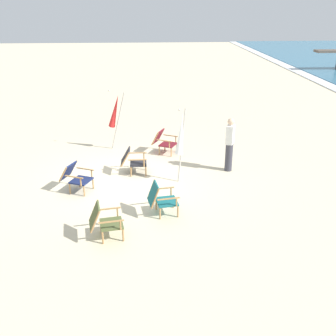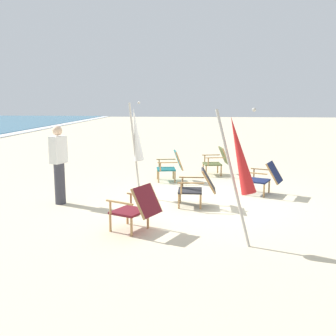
% 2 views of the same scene
% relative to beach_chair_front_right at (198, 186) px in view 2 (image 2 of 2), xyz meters
% --- Properties ---
extents(ground_plane, '(80.00, 80.00, 0.00)m').
position_rel_beach_chair_front_right_xyz_m(ground_plane, '(0.34, -0.17, -0.42)').
color(ground_plane, beige).
extents(beach_chair_front_right, '(0.60, 0.76, 0.78)m').
position_rel_beach_chair_front_right_xyz_m(beach_chair_front_right, '(0.00, 0.00, 0.00)').
color(beach_chair_front_right, '#28282D').
rests_on(beach_chair_front_right, ground).
extents(beach_chair_back_right, '(0.68, 0.80, 0.80)m').
position_rel_beach_chair_front_right_xyz_m(beach_chair_back_right, '(3.43, -0.54, 0.01)').
color(beach_chair_back_right, '#515B33').
rests_on(beach_chair_back_right, ground).
extents(beach_chair_mid_center, '(0.84, 0.92, 0.79)m').
position_rel_beach_chair_front_right_xyz_m(beach_chair_mid_center, '(-1.66, 1.00, 0.00)').
color(beach_chair_mid_center, maroon).
rests_on(beach_chair_mid_center, ground).
extents(beach_chair_back_left, '(0.83, 0.94, 0.77)m').
position_rel_beach_chair_front_right_xyz_m(beach_chair_back_left, '(1.06, -1.51, -0.00)').
color(beach_chair_back_left, '#19234C').
rests_on(beach_chair_back_left, ground).
extents(beach_chair_far_center, '(0.67, 0.77, 0.81)m').
position_rel_beach_chair_front_right_xyz_m(beach_chair_far_center, '(2.48, 0.72, 0.01)').
color(beach_chair_far_center, '#196066').
rests_on(beach_chair_far_center, ground).
extents(umbrella_furled_white, '(0.39, 0.41, 2.12)m').
position_rel_beach_chair_front_right_xyz_m(umbrella_furled_white, '(0.61, 1.36, 0.96)').
color(umbrella_furled_white, '#B7B2A8').
rests_on(umbrella_furled_white, ground).
extents(umbrella_furled_red, '(0.45, 0.66, 2.05)m').
position_rel_beach_chair_front_right_xyz_m(umbrella_furled_red, '(-2.10, -0.59, 0.92)').
color(umbrella_furled_red, '#B7B2A8').
rests_on(umbrella_furled_red, ground).
extents(person_near_chairs, '(0.39, 0.32, 1.63)m').
position_rel_beach_chair_front_right_xyz_m(person_near_chairs, '(-0.05, 2.88, 0.42)').
color(person_near_chairs, '#383842').
rests_on(person_near_chairs, ground).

